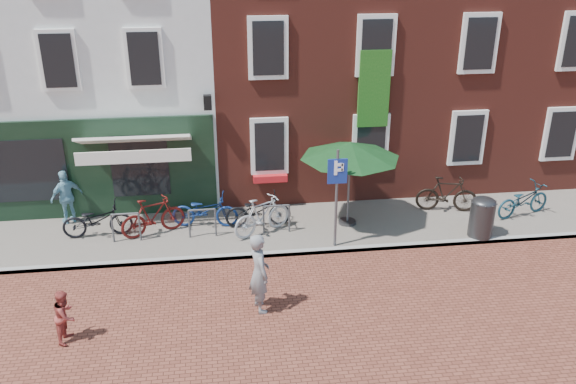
{
  "coord_description": "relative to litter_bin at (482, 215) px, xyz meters",
  "views": [
    {
      "loc": [
        -1.06,
        -13.27,
        7.56
      ],
      "look_at": [
        0.75,
        0.72,
        1.49
      ],
      "focal_mm": 37.04,
      "sensor_mm": 36.0,
      "label": 1
    }
  ],
  "objects": [
    {
      "name": "building_brick_right",
      "position": [
        2.05,
        6.7,
        4.28
      ],
      "size": [
        6.0,
        8.0,
        10.0
      ],
      "primitive_type": "cube",
      "color": "maroon",
      "rests_on": "ground"
    },
    {
      "name": "cafe_person",
      "position": [
        -11.2,
        2.3,
        0.16
      ],
      "size": [
        0.97,
        0.83,
        1.56
      ],
      "primitive_type": "imported",
      "rotation": [
        0.0,
        0.0,
        3.75
      ],
      "color": "#76AFC3",
      "rests_on": "sidewalk"
    },
    {
      "name": "building_brick_mid",
      "position": [
        -3.95,
        6.7,
        4.28
      ],
      "size": [
        6.0,
        8.0,
        10.0
      ],
      "primitive_type": "cube",
      "color": "maroon",
      "rests_on": "ground"
    },
    {
      "name": "bicycle_1",
      "position": [
        -8.77,
        1.23,
        -0.09
      ],
      "size": [
        1.84,
        1.14,
        1.07
      ],
      "primitive_type": "imported",
      "rotation": [
        0.0,
        0.0,
        1.96
      ],
      "color": "#52100E",
      "rests_on": "sidewalk"
    },
    {
      "name": "boy",
      "position": [
        -10.17,
        -3.12,
        -0.15
      ],
      "size": [
        0.52,
        0.62,
        1.14
      ],
      "primitive_type": "imported",
      "rotation": [
        0.0,
        0.0,
        1.41
      ],
      "color": "#9E3A34",
      "rests_on": "ground"
    },
    {
      "name": "litter_bin",
      "position": [
        0.0,
        0.0,
        0.0
      ],
      "size": [
        0.65,
        0.65,
        1.2
      ],
      "color": "#2F2F31",
      "rests_on": "sidewalk"
    },
    {
      "name": "bicycle_0",
      "position": [
        -10.25,
        1.31,
        -0.14
      ],
      "size": [
        1.88,
        0.77,
        0.96
      ],
      "primitive_type": "imported",
      "rotation": [
        0.0,
        0.0,
        1.64
      ],
      "color": "black",
      "rests_on": "sidewalk"
    },
    {
      "name": "building_stucco",
      "position": [
        -10.95,
        6.7,
        3.78
      ],
      "size": [
        8.0,
        8.0,
        9.0
      ],
      "primitive_type": "cube",
      "color": "silver",
      "rests_on": "ground"
    },
    {
      "name": "ground",
      "position": [
        -5.95,
        -0.3,
        -0.72
      ],
      "size": [
        80.0,
        80.0,
        0.0
      ],
      "primitive_type": "plane",
      "color": "brown"
    },
    {
      "name": "parking_sign",
      "position": [
        -4.02,
        -0.06,
        1.09
      ],
      "size": [
        0.5,
        0.08,
        2.66
      ],
      "color": "#4C4C4F",
      "rests_on": "sidewalk"
    },
    {
      "name": "bicycle_6",
      "position": [
        1.74,
        1.07,
        -0.14
      ],
      "size": [
        1.94,
        1.15,
        0.96
      ],
      "primitive_type": "imported",
      "rotation": [
        0.0,
        0.0,
        1.87
      ],
      "color": "#153846",
      "rests_on": "sidewalk"
    },
    {
      "name": "bicycle_3",
      "position": [
        -5.84,
        0.89,
        -0.09
      ],
      "size": [
        1.8,
        1.31,
        1.07
      ],
      "primitive_type": "imported",
      "rotation": [
        0.0,
        0.0,
        2.09
      ],
      "color": "#B3B3B6",
      "rests_on": "sidewalk"
    },
    {
      "name": "bicycle_4",
      "position": [
        -5.91,
        1.36,
        -0.14
      ],
      "size": [
        1.85,
        0.69,
        0.96
      ],
      "primitive_type": "imported",
      "rotation": [
        0.0,
        0.0,
        1.6
      ],
      "color": "black",
      "rests_on": "sidewalk"
    },
    {
      "name": "bicycle_2",
      "position": [
        -7.38,
        1.54,
        -0.14
      ],
      "size": [
        1.91,
        0.9,
        0.96
      ],
      "primitive_type": "imported",
      "rotation": [
        0.0,
        0.0,
        1.42
      ],
      "color": "navy",
      "rests_on": "sidewalk"
    },
    {
      "name": "parasol",
      "position": [
        -3.4,
        1.2,
        1.66
      ],
      "size": [
        2.73,
        2.73,
        2.52
      ],
      "color": "#4C4C4F",
      "rests_on": "sidewalk"
    },
    {
      "name": "bicycle_5",
      "position": [
        -0.34,
        1.65,
        -0.09
      ],
      "size": [
        1.85,
        0.88,
        1.07
      ],
      "primitive_type": "imported",
      "rotation": [
        0.0,
        0.0,
        1.35
      ],
      "color": "black",
      "rests_on": "sidewalk"
    },
    {
      "name": "sidewalk",
      "position": [
        -4.95,
        1.2,
        -0.67
      ],
      "size": [
        24.0,
        3.0,
        0.1
      ],
      "primitive_type": "cube",
      "color": "slate",
      "rests_on": "ground"
    },
    {
      "name": "woman",
      "position": [
        -6.21,
        -2.54,
        0.2
      ],
      "size": [
        0.6,
        0.76,
        1.84
      ],
      "primitive_type": "imported",
      "rotation": [
        0.0,
        0.0,
        1.83
      ],
      "color": "gray",
      "rests_on": "ground"
    }
  ]
}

